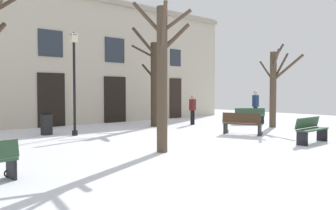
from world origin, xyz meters
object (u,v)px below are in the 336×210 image
Objects in this scene: tree_near_facade at (274,85)px; bench_back_to_back_right at (249,116)px; tree_center at (162,73)px; streetlamp at (74,73)px; bench_near_lamp at (311,129)px; bench_far_corner at (242,124)px; tree_left_of_center at (154,79)px; person_by_shop_door at (256,104)px; litter_bin at (47,124)px; person_strolling at (193,108)px.

bench_back_to_back_right is (0.55, 1.85, -1.63)m from tree_near_facade.
streetlamp is at bearing 93.97° from tree_center.
tree_center is 5.62m from bench_near_lamp.
tree_left_of_center is at bearing -11.85° from bench_far_corner.
tree_near_facade is 3.16m from person_by_shop_door.
litter_bin is 0.51× the size of bench_near_lamp.
bench_back_to_back_right is at bearing 73.45° from tree_near_facade.
tree_center is at bearing 17.10° from person_by_shop_door.
streetlamp is at bearing -172.53° from tree_left_of_center.
bench_near_lamp is at bearing -22.46° from tree_center.
tree_near_facade is 2.53m from bench_back_to_back_right.
person_by_shop_door is (11.36, -2.17, 0.59)m from litter_bin.
bench_back_to_back_right is 0.95× the size of bench_near_lamp.
tree_near_facade is 2.56× the size of bench_back_to_back_right.
tree_left_of_center is 5.24m from bench_far_corner.
person_strolling is at bearing -38.41° from bench_far_corner.
streetlamp is 7.04m from bench_far_corner.
tree_near_facade is 2.43× the size of bench_near_lamp.
streetlamp is at bearing 30.50° from bench_far_corner.
streetlamp is 4.80× the size of litter_bin.
streetlamp is at bearing -51.52° from litter_bin.
tree_center is 8.52m from tree_near_facade.
litter_bin is 0.53× the size of bench_far_corner.
bench_near_lamp is (0.77, -7.68, -1.89)m from tree_left_of_center.
litter_bin and bench_back_to_back_right have the same top height.
bench_far_corner is at bearing 68.45° from bench_back_to_back_right.
tree_center is at bearing 56.99° from bench_back_to_back_right.
person_by_shop_door is (10.24, 3.85, -1.28)m from tree_center.
tree_center is at bearing -169.75° from tree_near_facade.
tree_left_of_center reaches higher than bench_far_corner.
tree_left_of_center reaches higher than bench_back_to_back_right.
litter_bin is at bearing 154.61° from tree_near_facade.
tree_center reaches higher than litter_bin.
bench_back_to_back_right is 4.78m from bench_far_corner.
person_by_shop_door reaches higher than bench_far_corner.
bench_near_lamp is 0.93× the size of person_by_shop_door.
person_strolling reaches higher than litter_bin.
tree_left_of_center is 2.99× the size of bench_back_to_back_right.
bench_near_lamp is at bearing 89.67° from bench_back_to_back_right.
streetlamp is 2.26× the size of person_by_shop_door.
tree_center reaches higher than streetlamp.
tree_left_of_center reaches higher than tree_center.
bench_far_corner is (4.89, 0.83, -1.84)m from tree_center.
tree_center is at bearing -160.38° from person_strolling.
streetlamp is 9.06m from bench_near_lamp.
streetlamp reaches higher than bench_far_corner.
tree_left_of_center is 2.98× the size of bench_far_corner.
bench_near_lamp is at bearing 159.98° from bench_far_corner.
bench_back_to_back_right is (10.05, -2.66, 0.01)m from litter_bin.
bench_far_corner is (-0.03, 2.86, -0.01)m from bench_near_lamp.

